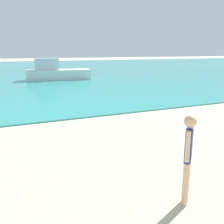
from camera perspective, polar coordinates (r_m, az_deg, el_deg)
water at (r=39.90m, az=-19.65°, el=8.89°), size 160.00×60.00×0.06m
person_standing at (r=4.69m, az=16.50°, el=-9.12°), size 0.30×0.28×1.64m
boat_near at (r=24.53m, az=-12.32°, el=8.60°), size 5.88×2.37×1.95m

